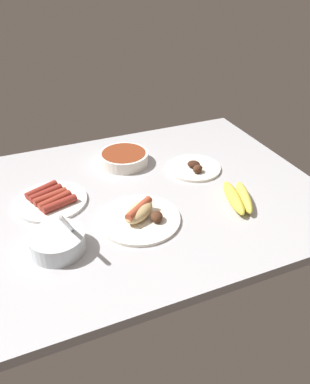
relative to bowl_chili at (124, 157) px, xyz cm
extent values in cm
cube|color=#B2B2B7|center=(-2.90, -21.70, -3.92)|extent=(120.00, 90.00, 3.00)
cylinder|color=white|center=(0.00, 0.00, -0.28)|extent=(17.95, 17.95, 4.29)
cylinder|color=maroon|center=(0.00, 0.00, 1.47)|extent=(16.16, 16.16, 1.00)
cylinder|color=white|center=(-29.52, -15.21, -1.92)|extent=(22.54, 22.54, 1.00)
cylinder|color=maroon|center=(-27.59, -20.26, -0.19)|extent=(11.18, 5.52, 2.45)
cylinder|color=#9E3828|center=(-28.56, -17.74, -0.19)|extent=(11.07, 6.35, 2.45)
cylinder|color=#9E3828|center=(-29.52, -15.21, -0.19)|extent=(11.18, 5.57, 2.45)
cylinder|color=maroon|center=(-30.48, -12.69, -0.19)|extent=(11.12, 6.06, 2.45)
cylinder|color=maroon|center=(-31.45, -10.17, -0.19)|extent=(10.99, 6.69, 2.45)
cylinder|color=white|center=(21.91, -13.99, -1.92)|extent=(19.20, 19.20, 1.00)
ellipsoid|color=#381E14|center=(21.64, -14.18, -0.21)|extent=(5.84, 5.70, 2.42)
ellipsoid|color=#472819|center=(21.18, -17.94, -0.01)|extent=(4.74, 4.37, 2.83)
cylinder|color=white|center=(-7.12, -34.72, -1.92)|extent=(24.35, 24.35, 1.00)
ellipsoid|color=#DBB77A|center=(-7.12, -34.72, 0.78)|extent=(12.86, 11.58, 4.40)
cylinder|color=#AD472D|center=(-7.12, -34.72, 1.99)|extent=(10.30, 8.32, 2.40)
ellipsoid|color=#472819|center=(-2.67, -37.91, -0.02)|extent=(5.06, 5.48, 2.80)
cylinder|color=silver|center=(-31.56, -38.36, 0.18)|extent=(14.62, 14.62, 5.21)
cylinder|color=beige|center=(-31.56, -38.36, 1.23)|extent=(12.87, 12.87, 2.34)
cube|color=#B7B7BC|center=(-28.27, -40.18, 6.03)|extent=(5.14, 9.36, 13.43)
ellipsoid|color=gold|center=(23.47, -37.62, -0.43)|extent=(8.41, 18.68, 3.98)
ellipsoid|color=#E5D14C|center=(26.74, -38.56, -0.51)|extent=(9.39, 17.30, 3.83)
camera|label=1|loc=(-37.38, -118.88, 66.69)|focal=35.59mm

